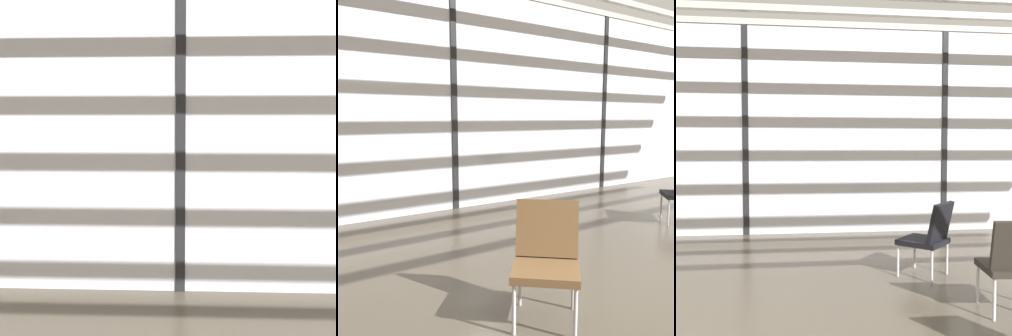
{
  "view_description": "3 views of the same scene",
  "coord_description": "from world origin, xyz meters",
  "views": [
    {
      "loc": [
        0.05,
        0.98,
        1.75
      ],
      "look_at": [
        -0.2,
        7.0,
        1.09
      ],
      "focal_mm": 44.36,
      "sensor_mm": 36.0,
      "label": 1
    },
    {
      "loc": [
        -2.74,
        -0.43,
        1.5
      ],
      "look_at": [
        0.46,
        4.34,
        0.73
      ],
      "focal_mm": 40.55,
      "sensor_mm": 36.0,
      "label": 2
    },
    {
      "loc": [
        0.85,
        -2.01,
        1.48
      ],
      "look_at": [
        1.5,
        3.58,
        1.21
      ],
      "focal_mm": 44.19,
      "sensor_mm": 36.0,
      "label": 3
    }
  ],
  "objects": [
    {
      "name": "glass_curtain_wall",
      "position": [
        0.0,
        5.2,
        1.78
      ],
      "size": [
        14.0,
        0.08,
        3.56
      ],
      "primitive_type": "cube",
      "color": "silver",
      "rests_on": "ground"
    },
    {
      "name": "window_mullion_1",
      "position": [
        0.0,
        5.2,
        1.78
      ],
      "size": [
        0.1,
        0.12,
        3.56
      ],
      "primitive_type": "cube",
      "color": "black",
      "rests_on": "ground"
    },
    {
      "name": "parked_airplane",
      "position": [
        -0.19,
        10.47,
        2.19
      ],
      "size": [
        12.76,
        4.37,
        4.37
      ],
      "color": "#B2BCD6",
      "rests_on": "ground"
    },
    {
      "name": "lounge_chair_2",
      "position": [
        -0.97,
        1.67,
        0.49
      ],
      "size": [
        0.71,
        0.71,
        0.87
      ],
      "rotation": [
        0.0,
        0.0,
        5.56
      ],
      "color": "brown",
      "rests_on": "ground"
    },
    {
      "name": "window_mullion_2",
      "position": [
        3.5,
        5.2,
        1.78
      ],
      "size": [
        0.1,
        0.12,
        3.56
      ],
      "primitive_type": "cube",
      "color": "black",
      "rests_on": "ground"
    }
  ]
}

